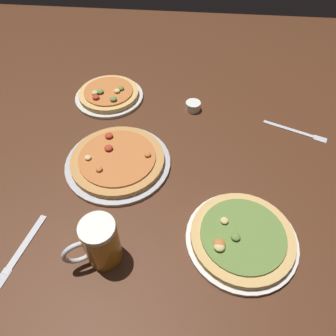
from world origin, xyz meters
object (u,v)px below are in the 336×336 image
fork_left (296,131)px  pizza_plate_side (118,161)px  pizza_plate_near (242,238)px  ramekin_sauce (193,106)px  beer_mug_dark (100,243)px  knife_right (20,251)px  pizza_plate_far (109,95)px

fork_left → pizza_plate_side: bearing=-160.3°
pizza_plate_near → pizza_plate_side: 0.45m
ramekin_sauce → pizza_plate_near: bearing=-74.3°
beer_mug_dark → knife_right: 0.23m
beer_mug_dark → fork_left: beer_mug_dark is taller
ramekin_sauce → knife_right: (-0.42, -0.63, -0.01)m
pizza_plate_side → pizza_plate_far: bearing=107.2°
ramekin_sauce → fork_left: bearing=-13.5°
pizza_plate_side → ramekin_sauce: bearing=53.1°
pizza_plate_side → fork_left: (0.60, 0.21, -0.01)m
knife_right → pizza_plate_far: bearing=82.7°
beer_mug_dark → knife_right: beer_mug_dark is taller
pizza_plate_near → beer_mug_dark: size_ratio=2.07×
pizza_plate_side → knife_right: (-0.19, -0.33, -0.01)m
pizza_plate_near → pizza_plate_far: pizza_plate_near is taller
pizza_plate_far → ramekin_sauce: pizza_plate_far is taller
pizza_plate_side → beer_mug_dark: bearing=-84.9°
beer_mug_dark → ramekin_sauce: size_ratio=2.54×
pizza_plate_side → ramekin_sauce: (0.23, 0.30, 0.00)m
pizza_plate_near → ramekin_sauce: 0.56m
pizza_plate_side → knife_right: bearing=-120.5°
fork_left → knife_right: 0.96m
beer_mug_dark → pizza_plate_far: bearing=101.5°
pizza_plate_far → pizza_plate_near: bearing=-50.1°
pizza_plate_near → beer_mug_dark: (-0.35, -0.08, 0.05)m
pizza_plate_far → ramekin_sauce: (0.33, -0.04, -0.00)m
fork_left → pizza_plate_near: bearing=-115.9°
ramekin_sauce → pizza_plate_side: bearing=-126.9°
pizza_plate_side → knife_right: pizza_plate_side is taller
pizza_plate_side → beer_mug_dark: 0.32m
pizza_plate_near → pizza_plate_side: pizza_plate_near is taller
fork_left → knife_right: (-0.79, -0.54, 0.00)m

